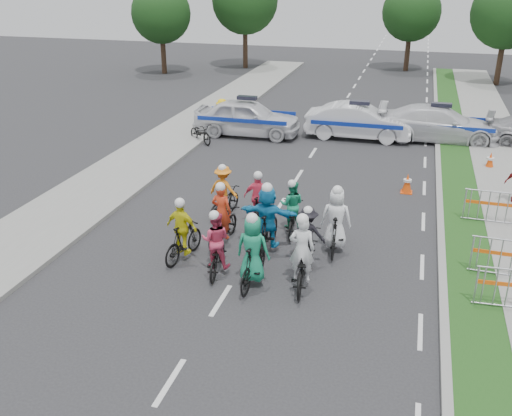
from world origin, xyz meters
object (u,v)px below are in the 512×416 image
(police_car_2, at_px, (439,124))
(rider_10, at_px, (224,195))
(cone_0, at_px, (407,183))
(police_car_0, at_px, (247,117))
(tree_3, at_px, (245,1))
(barrier_2, at_px, (497,209))
(rider_5, at_px, (267,222))
(rider_6, at_px, (222,223))
(tree_4, at_px, (411,12))
(rider_9, at_px, (259,205))
(tree_0, at_px, (161,13))
(rider_7, at_px, (336,226))
(cone_1, at_px, (490,161))
(parked_bike, at_px, (201,133))
(rider_8, at_px, (292,213))
(rider_2, at_px, (216,249))
(rider_0, at_px, (302,262))
(tree_1, at_px, (508,13))
(marshal_hiviz, at_px, (222,116))
(rider_4, at_px, (307,241))
(barrier_1, at_px, (512,261))
(rider_1, at_px, (253,257))
(police_car_1, at_px, (358,121))
(rider_3, at_px, (183,236))

(police_car_2, bearing_deg, rider_10, 147.19)
(cone_0, bearing_deg, police_car_0, 143.59)
(tree_3, bearing_deg, barrier_2, -58.60)
(rider_5, height_order, rider_6, rider_5)
(rider_6, xyz_separation_m, tree_4, (3.95, 31.06, 3.57))
(barrier_2, distance_m, tree_4, 28.20)
(rider_9, height_order, tree_0, tree_0)
(rider_7, distance_m, barrier_2, 5.38)
(rider_6, distance_m, police_car_0, 11.25)
(tree_0, relative_size, tree_3, 0.86)
(cone_1, bearing_deg, parked_bike, 178.17)
(rider_8, relative_size, police_car_2, 0.32)
(rider_9, relative_size, barrier_2, 0.89)
(rider_2, distance_m, rider_8, 3.16)
(tree_4, bearing_deg, rider_0, -92.27)
(rider_9, xyz_separation_m, tree_1, (9.27, 25.65, 3.85))
(rider_8, distance_m, marshal_hiviz, 11.29)
(rider_4, relative_size, rider_6, 0.89)
(rider_2, distance_m, rider_10, 3.63)
(rider_8, bearing_deg, rider_2, 57.50)
(rider_10, height_order, barrier_1, rider_10)
(rider_8, xyz_separation_m, police_car_0, (-4.27, 9.76, 0.20))
(rider_2, relative_size, rider_4, 1.06)
(rider_1, xyz_separation_m, rider_7, (1.68, 2.37, -0.00))
(rider_5, relative_size, police_car_1, 0.43)
(police_car_0, height_order, police_car_2, police_car_0)
(police_car_2, distance_m, tree_4, 19.06)
(rider_4, relative_size, cone_0, 2.42)
(cone_1, bearing_deg, rider_9, -134.42)
(rider_2, bearing_deg, rider_5, -129.96)
(rider_7, bearing_deg, rider_8, -33.97)
(tree_0, bearing_deg, rider_3, -64.83)
(police_car_0, height_order, barrier_1, police_car_0)
(rider_8, bearing_deg, tree_4, -101.34)
(rider_4, height_order, cone_0, rider_4)
(barrier_1, bearing_deg, tree_0, 129.49)
(rider_0, distance_m, rider_6, 3.18)
(rider_2, relative_size, rider_10, 1.00)
(police_car_1, xyz_separation_m, marshal_hiviz, (-6.28, -0.78, 0.02))
(rider_6, distance_m, cone_0, 7.37)
(rider_0, height_order, marshal_hiviz, rider_0)
(rider_8, bearing_deg, police_car_0, -73.50)
(marshal_hiviz, relative_size, tree_1, 0.24)
(police_car_2, xyz_separation_m, tree_0, (-19.09, 12.64, 3.40))
(rider_0, relative_size, rider_10, 1.13)
(rider_6, xyz_separation_m, police_car_1, (2.51, 11.83, 0.16))
(police_car_0, height_order, tree_4, tree_4)
(rider_8, height_order, police_car_0, rider_8)
(parked_bike, bearing_deg, rider_8, -105.13)
(police_car_2, distance_m, barrier_1, 12.58)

